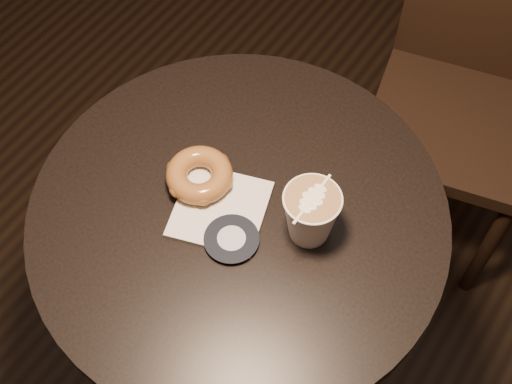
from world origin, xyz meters
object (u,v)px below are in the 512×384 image
chair (476,63)px  doughnut (199,175)px  latte_cup (311,215)px  pastry_bag (220,209)px  cafe_table (240,265)px

chair → doughnut: size_ratio=8.78×
latte_cup → chair: bearing=87.1°
chair → pastry_bag: size_ratio=6.74×
doughnut → latte_cup: size_ratio=1.10×
pastry_bag → cafe_table: bearing=11.4°
doughnut → chair: bearing=71.6°
chair → latte_cup: (-0.03, -0.68, 0.25)m
cafe_table → pastry_bag: size_ratio=5.12×
latte_cup → pastry_bag: bearing=-160.7°
cafe_table → doughnut: doughnut is taller
cafe_table → latte_cup: bearing=16.6°
cafe_table → doughnut: 0.24m
pastry_bag → latte_cup: latte_cup is taller
cafe_table → doughnut: (-0.08, 0.01, 0.23)m
chair → doughnut: chair is taller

